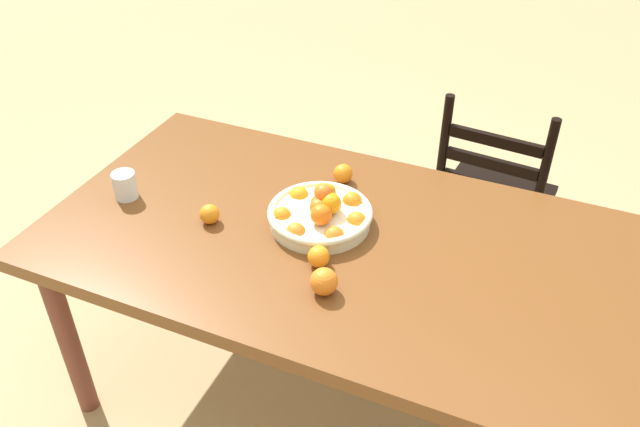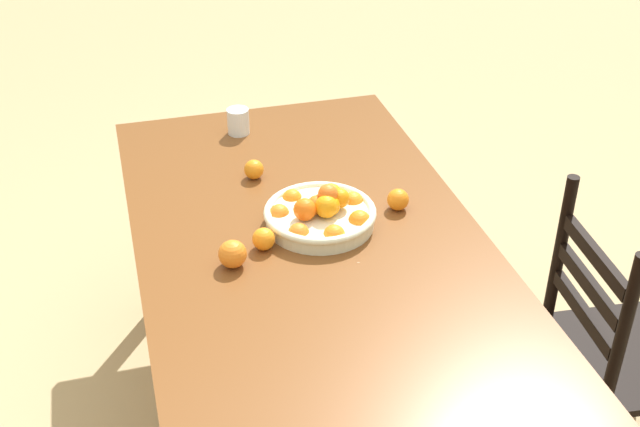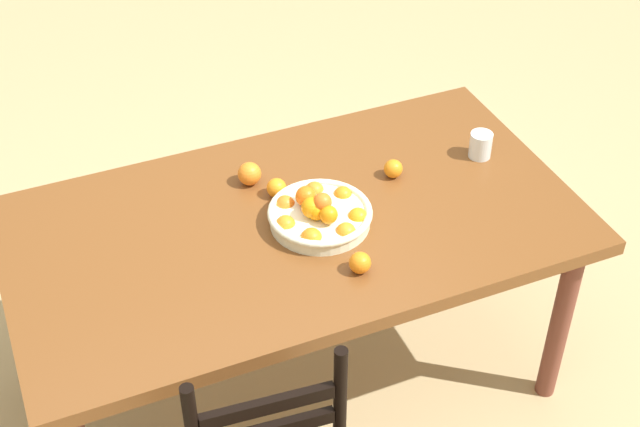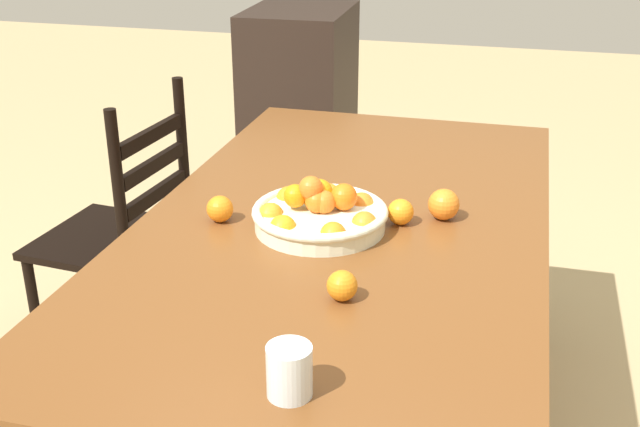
% 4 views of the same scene
% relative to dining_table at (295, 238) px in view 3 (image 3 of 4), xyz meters
% --- Properties ---
extents(ground_plane, '(12.00, 12.00, 0.00)m').
position_rel_dining_table_xyz_m(ground_plane, '(0.00, 0.00, -0.69)').
color(ground_plane, tan).
extents(dining_table, '(1.84, 1.01, 0.77)m').
position_rel_dining_table_xyz_m(dining_table, '(0.00, 0.00, 0.00)').
color(dining_table, brown).
rests_on(dining_table, ground).
extents(fruit_bowl, '(0.34, 0.34, 0.13)m').
position_rel_dining_table_xyz_m(fruit_bowl, '(-0.07, 0.05, 0.12)').
color(fruit_bowl, silver).
rests_on(fruit_bowl, dining_table).
extents(orange_loose_0, '(0.07, 0.07, 0.07)m').
position_rel_dining_table_xyz_m(orange_loose_0, '(0.01, -0.14, 0.11)').
color(orange_loose_0, orange).
rests_on(orange_loose_0, dining_table).
extents(orange_loose_1, '(0.08, 0.08, 0.08)m').
position_rel_dining_table_xyz_m(orange_loose_1, '(0.07, -0.24, 0.12)').
color(orange_loose_1, orange).
rests_on(orange_loose_1, dining_table).
extents(orange_loose_2, '(0.07, 0.07, 0.07)m').
position_rel_dining_table_xyz_m(orange_loose_2, '(-0.09, 0.30, 0.11)').
color(orange_loose_2, orange).
rests_on(orange_loose_2, dining_table).
extents(orange_loose_3, '(0.06, 0.06, 0.06)m').
position_rel_dining_table_xyz_m(orange_loose_3, '(-0.40, -0.09, 0.11)').
color(orange_loose_3, orange).
rests_on(orange_loose_3, dining_table).
extents(drinking_glass, '(0.08, 0.08, 0.09)m').
position_rel_dining_table_xyz_m(drinking_glass, '(-0.73, -0.08, 0.12)').
color(drinking_glass, silver).
rests_on(drinking_glass, dining_table).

